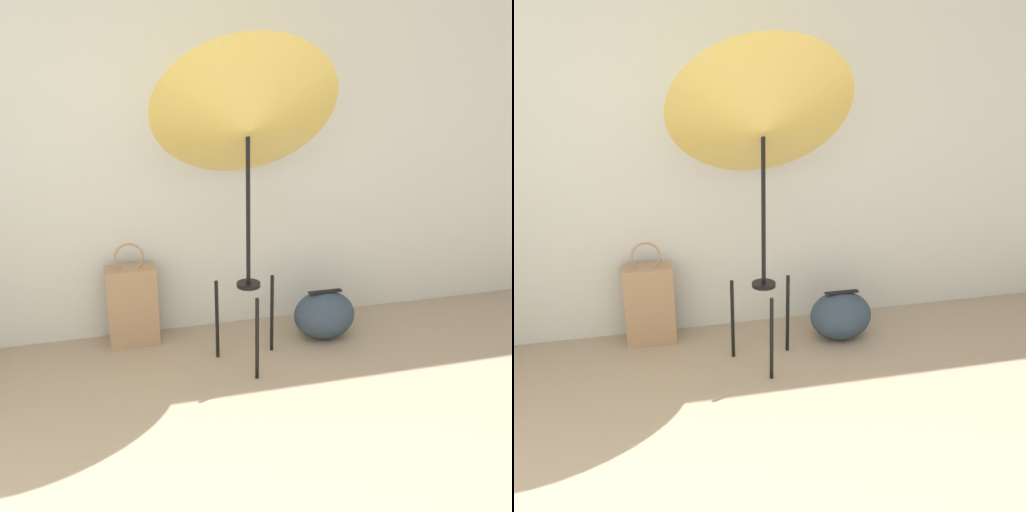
# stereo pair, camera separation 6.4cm
# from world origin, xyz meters

# --- Properties ---
(wall_back) EXTENTS (8.00, 0.05, 2.60)m
(wall_back) POSITION_xyz_m (0.00, 2.50, 1.30)
(wall_back) COLOR beige
(wall_back) RESTS_ON ground_plane
(photo_umbrella) EXTENTS (0.93, 0.70, 1.72)m
(photo_umbrella) POSITION_xyz_m (0.11, 1.97, 1.30)
(photo_umbrella) COLOR black
(photo_umbrella) RESTS_ON ground_plane
(tote_bag) EXTENTS (0.28, 0.15, 0.62)m
(tote_bag) POSITION_xyz_m (-0.48, 2.35, 0.24)
(tote_bag) COLOR #9E7A56
(tote_bag) RESTS_ON ground_plane
(duffel_bag) EXTENTS (0.36, 0.29, 0.30)m
(duffel_bag) POSITION_xyz_m (0.61, 2.14, 0.14)
(duffel_bag) COLOR #2D3D4C
(duffel_bag) RESTS_ON ground_plane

